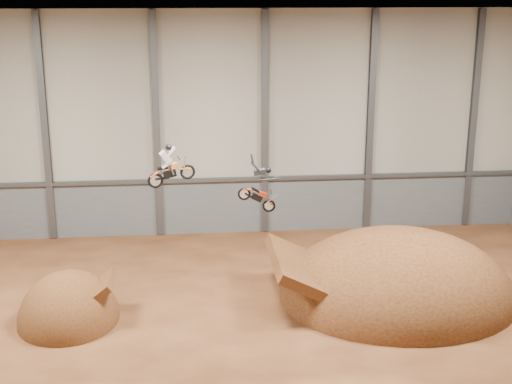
{
  "coord_description": "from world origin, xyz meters",
  "views": [
    {
      "loc": [
        -1.42,
        -28.45,
        15.31
      ],
      "look_at": [
        1.73,
        4.0,
        5.82
      ],
      "focal_mm": 50.0,
      "sensor_mm": 36.0,
      "label": 1
    }
  ],
  "objects_px": {
    "fmx_rider_a": "(173,162)",
    "fmx_rider_b": "(254,183)",
    "takeoff_ramp": "(69,320)",
    "landing_ramp": "(396,297)"
  },
  "relations": [
    {
      "from": "fmx_rider_a",
      "to": "fmx_rider_b",
      "type": "distance_m",
      "value": 3.93
    },
    {
      "from": "fmx_rider_a",
      "to": "fmx_rider_b",
      "type": "xyz_separation_m",
      "value": [
        3.65,
        -1.23,
        -0.77
      ]
    },
    {
      "from": "takeoff_ramp",
      "to": "fmx_rider_a",
      "type": "xyz_separation_m",
      "value": [
        5.12,
        0.76,
        7.43
      ]
    },
    {
      "from": "takeoff_ramp",
      "to": "landing_ramp",
      "type": "height_order",
      "value": "landing_ramp"
    },
    {
      "from": "takeoff_ramp",
      "to": "fmx_rider_a",
      "type": "height_order",
      "value": "fmx_rider_a"
    },
    {
      "from": "takeoff_ramp",
      "to": "fmx_rider_b",
      "type": "xyz_separation_m",
      "value": [
        8.77,
        -0.47,
        6.67
      ]
    },
    {
      "from": "takeoff_ramp",
      "to": "landing_ramp",
      "type": "distance_m",
      "value": 16.25
    },
    {
      "from": "takeoff_ramp",
      "to": "fmx_rider_b",
      "type": "bearing_deg",
      "value": -3.09
    },
    {
      "from": "fmx_rider_a",
      "to": "fmx_rider_b",
      "type": "height_order",
      "value": "fmx_rider_a"
    },
    {
      "from": "takeoff_ramp",
      "to": "fmx_rider_a",
      "type": "distance_m",
      "value": 9.06
    }
  ]
}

